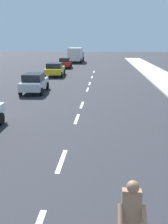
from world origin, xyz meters
TOP-DOWN VIEW (x-y plane):
  - ground_plane at (0.00, 20.00)m, footprint 160.00×160.00m
  - lane_stripe_2 at (0.00, 8.07)m, footprint 0.16×1.80m
  - lane_stripe_3 at (0.00, 13.03)m, footprint 0.16×1.80m
  - lane_stripe_4 at (0.00, 16.13)m, footprint 0.16×1.80m
  - lane_stripe_5 at (0.00, 21.64)m, footprint 0.16×1.80m
  - lane_stripe_6 at (0.00, 24.81)m, footprint 0.16×1.80m
  - lane_stripe_7 at (0.00, 29.38)m, footprint 0.16×1.80m
  - lane_stripe_8 at (0.00, 34.59)m, footprint 0.16×1.80m
  - parked_car_silver at (-4.25, 19.99)m, footprint 2.00×4.02m
  - parked_car_yellow at (-4.50, 30.02)m, footprint 2.31×4.68m
  - parked_car_red at (-4.73, 39.36)m, footprint 2.05×4.15m
  - delivery_truck at (-4.20, 49.80)m, footprint 2.80×6.30m

SIDE VIEW (x-z plane):
  - ground_plane at x=0.00m, z-range 0.00..0.00m
  - lane_stripe_2 at x=0.00m, z-range 0.00..0.01m
  - lane_stripe_3 at x=0.00m, z-range 0.00..0.01m
  - lane_stripe_4 at x=0.00m, z-range 0.00..0.01m
  - lane_stripe_5 at x=0.00m, z-range 0.00..0.01m
  - lane_stripe_6 at x=0.00m, z-range 0.00..0.01m
  - lane_stripe_7 at x=0.00m, z-range 0.00..0.01m
  - lane_stripe_8 at x=0.00m, z-range 0.00..0.01m
  - parked_car_silver at x=-4.25m, z-range 0.05..1.62m
  - parked_car_red at x=-4.73m, z-range 0.05..1.62m
  - parked_car_yellow at x=-4.50m, z-range 0.06..1.63m
  - delivery_truck at x=-4.20m, z-range 0.10..2.90m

